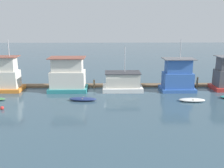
% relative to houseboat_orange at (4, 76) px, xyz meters
% --- Properties ---
extents(ground_plane, '(200.00, 200.00, 0.00)m').
position_rel_houseboat_orange_xyz_m(ground_plane, '(17.55, -0.52, -2.41)').
color(ground_plane, '#385160').
extents(dock_walkway, '(51.00, 1.73, 0.30)m').
position_rel_houseboat_orange_xyz_m(dock_walkway, '(17.55, 2.59, -2.26)').
color(dock_walkway, brown).
rests_on(dock_walkway, ground_plane).
extents(houseboat_orange, '(5.86, 3.73, 8.26)m').
position_rel_houseboat_orange_xyz_m(houseboat_orange, '(0.00, 0.00, 0.00)').
color(houseboat_orange, orange).
rests_on(houseboat_orange, ground_plane).
extents(houseboat_teal, '(6.18, 4.07, 5.50)m').
position_rel_houseboat_orange_xyz_m(houseboat_teal, '(10.42, -0.20, 0.04)').
color(houseboat_teal, teal).
rests_on(houseboat_teal, ground_plane).
extents(houseboat_white, '(6.46, 4.18, 7.12)m').
position_rel_houseboat_orange_xyz_m(houseboat_white, '(19.30, -0.05, -1.02)').
color(houseboat_white, white).
rests_on(houseboat_white, ground_plane).
extents(houseboat_blue, '(5.47, 3.73, 8.33)m').
position_rel_houseboat_orange_xyz_m(houseboat_blue, '(28.24, -0.44, -0.11)').
color(houseboat_blue, '#3866B7').
rests_on(houseboat_blue, ground_plane).
extents(dinghy_navy, '(4.02, 1.66, 0.48)m').
position_rel_houseboat_orange_xyz_m(dinghy_navy, '(13.31, -5.71, -2.17)').
color(dinghy_navy, navy).
rests_on(dinghy_navy, ground_plane).
extents(dinghy_white, '(3.75, 1.64, 0.43)m').
position_rel_houseboat_orange_xyz_m(dinghy_white, '(28.79, -6.32, -2.20)').
color(dinghy_white, white).
rests_on(dinghy_white, ground_plane).
extents(mooring_post_far_right, '(0.31, 0.31, 1.42)m').
position_rel_houseboat_orange_xyz_m(mooring_post_far_right, '(14.55, 1.48, -1.71)').
color(mooring_post_far_right, '#846B4C').
rests_on(mooring_post_far_right, ground_plane).
extents(mooring_post_near_right, '(0.27, 0.27, 1.25)m').
position_rel_houseboat_orange_xyz_m(mooring_post_near_right, '(32.19, 1.48, -1.79)').
color(mooring_post_near_right, '#846B4C').
rests_on(mooring_post_near_right, ground_plane).
extents(mooring_post_centre, '(0.28, 0.28, 1.77)m').
position_rel_houseboat_orange_xyz_m(mooring_post_centre, '(32.23, 1.48, -1.53)').
color(mooring_post_centre, '#846B4C').
rests_on(mooring_post_centre, ground_plane).
extents(buoy_red, '(0.46, 0.46, 0.46)m').
position_rel_houseboat_orange_xyz_m(buoy_red, '(3.32, -9.30, -2.19)').
color(buoy_red, red).
rests_on(buoy_red, ground_plane).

